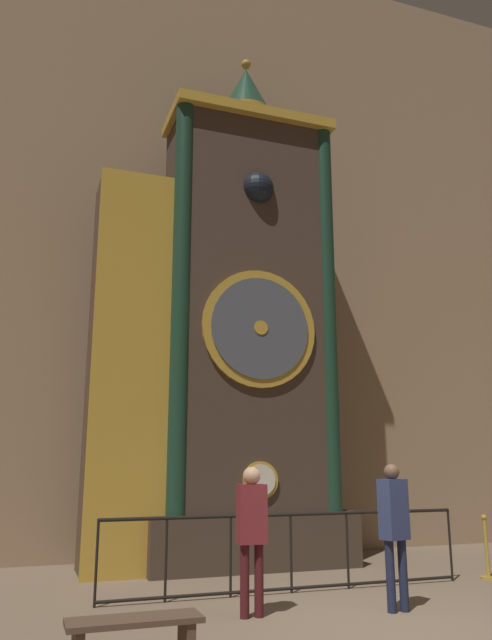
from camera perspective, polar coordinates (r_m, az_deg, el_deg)
ground_plane at (r=7.70m, az=13.76°, el=-25.87°), size 28.00×28.00×0.00m
cathedral_back_wall at (r=13.97m, az=-1.93°, el=8.79°), size 24.00×0.32×13.90m
clock_tower at (r=11.68m, az=-2.10°, el=-0.91°), size 4.77×1.77×10.08m
railing_fence at (r=9.42m, az=4.14°, el=-20.03°), size 5.44×0.05×1.07m
visitor_near at (r=7.92m, az=0.53°, el=-18.21°), size 0.36×0.24×1.72m
visitor_far at (r=8.41m, az=13.39°, el=-17.49°), size 0.39×0.30×1.76m
stanchion_post at (r=11.17m, az=21.20°, el=-19.63°), size 0.28×0.28×0.97m
visitor_bench at (r=6.20m, az=-10.20°, el=-26.38°), size 1.19×0.40×0.44m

